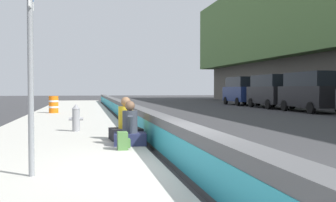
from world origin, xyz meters
TOP-DOWN VIEW (x-y plane):
  - ground_plane at (0.00, 0.00)m, footprint 160.00×160.00m
  - sidewalk_strip at (0.00, 2.65)m, footprint 80.00×4.40m
  - jersey_barrier at (0.00, 0.00)m, footprint 76.00×0.45m
  - route_sign_post at (-0.31, 2.66)m, footprint 0.44×0.09m
  - fire_hydrant at (6.29, 2.14)m, footprint 0.26×0.46m
  - seated_person_foreground at (2.86, 0.77)m, footprint 0.71×0.82m
  - seated_person_middle at (3.84, 0.78)m, footprint 0.78×0.89m
  - backpack at (2.13, 1.01)m, footprint 0.32×0.28m
  - construction_barrel at (16.35, 3.61)m, footprint 0.54×0.54m
  - parked_car_fourth at (16.10, -12.16)m, footprint 5.12×2.14m
  - parked_car_midline at (21.60, -12.13)m, footprint 5.14×2.19m
  - parked_car_far at (27.48, -12.09)m, footprint 5.15×2.22m

SIDE VIEW (x-z plane):
  - ground_plane at x=0.00m, z-range 0.00..0.00m
  - sidewalk_strip at x=0.00m, z-range 0.00..0.14m
  - backpack at x=2.13m, z-range 0.13..0.53m
  - jersey_barrier at x=0.00m, z-range 0.00..0.85m
  - seated_person_foreground at x=2.86m, z-range -0.06..1.01m
  - seated_person_middle at x=3.84m, z-range -0.08..1.08m
  - fire_hydrant at x=6.29m, z-range 0.15..1.03m
  - construction_barrel at x=16.35m, z-range 0.14..1.09m
  - parked_car_fourth at x=16.10m, z-range 0.07..2.63m
  - parked_car_midline at x=21.60m, z-range 0.07..2.63m
  - parked_car_far at x=27.48m, z-range 0.07..2.63m
  - route_sign_post at x=-0.31m, z-range 0.41..4.01m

